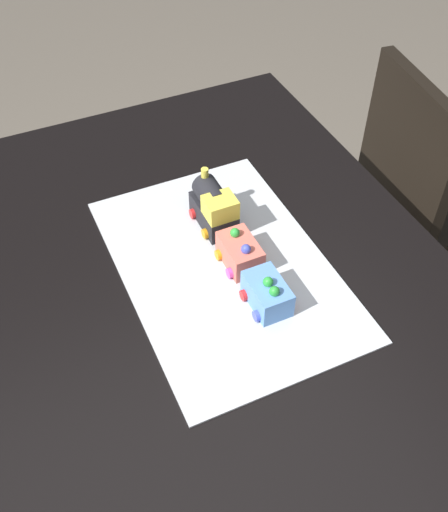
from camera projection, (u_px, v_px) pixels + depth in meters
The scene contains 7 objects.
ground_plane at pixel (215, 461), 1.71m from camera, with size 8.00×8.00×0.00m, color #6B6054.
dining_table at pixel (211, 328), 1.25m from camera, with size 1.40×1.00×0.74m.
chair at pixel (428, 194), 1.79m from camera, with size 0.45×0.45×0.86m.
cake_board at pixel (224, 267), 1.22m from camera, with size 0.60×0.40×0.00m, color silver.
cake_locomotive at pixel (214, 207), 1.28m from camera, with size 0.14×0.08×0.12m.
cake_car_gondola_coral at pixel (240, 252), 1.21m from camera, with size 0.10×0.08×0.07m.
cake_car_tanker_sky_blue at pixel (267, 294), 1.14m from camera, with size 0.10×0.08×0.07m.
Camera 1 is at (0.70, -0.29, 1.65)m, focal length 42.22 mm.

